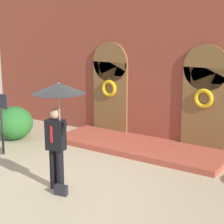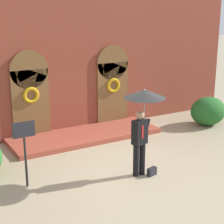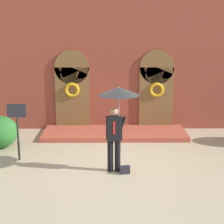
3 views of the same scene
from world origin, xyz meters
TOP-DOWN VIEW (x-y plane):
  - ground_plane at (0.00, 0.00)m, footprint 80.00×80.00m
  - building_facade at (-0.00, 4.15)m, footprint 14.00×2.30m
  - person_with_umbrella at (0.03, -0.37)m, footprint 1.10×1.10m
  - handbag at (0.22, -0.57)m, footprint 0.30×0.18m
  - sign_post at (-2.89, 0.51)m, footprint 0.56×0.06m
  - shrub_left at (-3.78, 1.69)m, footprint 1.16×1.23m

SIDE VIEW (x-z plane):
  - ground_plane at x=0.00m, z-range 0.00..0.00m
  - handbag at x=0.22m, z-range 0.00..0.22m
  - shrub_left at x=-3.78m, z-range 0.00..1.06m
  - sign_post at x=-2.89m, z-range 0.30..2.02m
  - person_with_umbrella at x=0.03m, z-range 0.73..3.09m
  - building_facade at x=0.00m, z-range -0.12..5.48m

